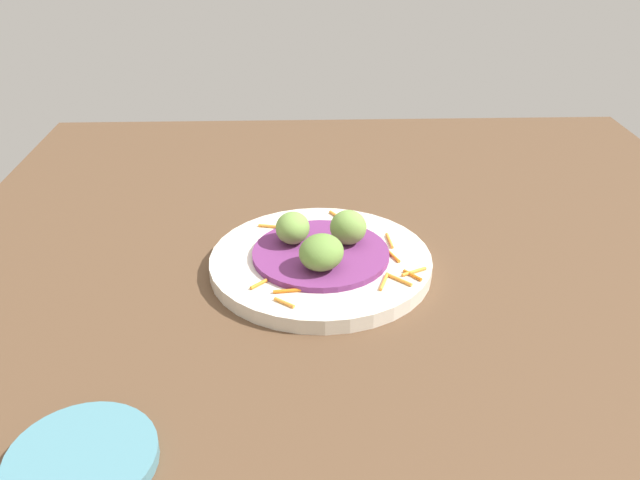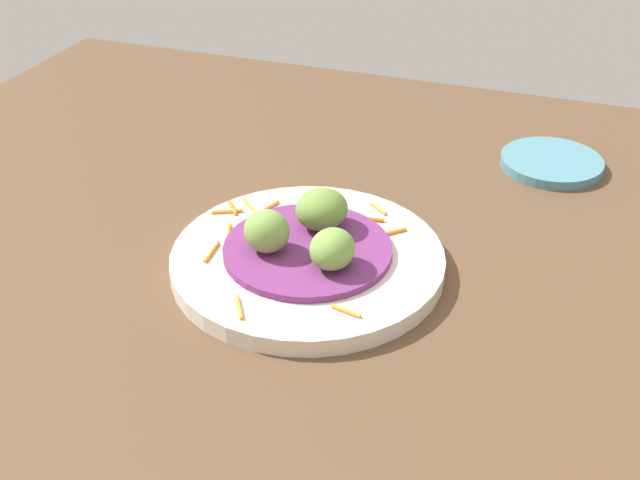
{
  "view_description": "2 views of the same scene",
  "coord_description": "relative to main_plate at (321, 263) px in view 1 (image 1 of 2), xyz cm",
  "views": [
    {
      "loc": [
        -7.87,
        -71.77,
        43.9
      ],
      "look_at": [
        -5.56,
        -3.01,
        6.38
      ],
      "focal_mm": 37.12,
      "sensor_mm": 36.0,
      "label": 1
    },
    {
      "loc": [
        -28.34,
        58.07,
        46.97
      ],
      "look_at": [
        -6.56,
        -2.96,
        5.2
      ],
      "focal_mm": 44.58,
      "sensor_mm": 36.0,
      "label": 2
    }
  ],
  "objects": [
    {
      "name": "side_plate_small",
      "position": [
        -20.44,
        -30.19,
        -0.3
      ],
      "size": [
        12.25,
        12.25,
        1.21
      ],
      "primitive_type": "cylinder",
      "color": "teal",
      "rests_on": "table_surface"
    },
    {
      "name": "guac_scoop_center",
      "position": [
        -3.36,
        2.01,
        3.58
      ],
      "size": [
        4.75,
        5.15,
        3.86
      ],
      "primitive_type": "ellipsoid",
      "rotation": [
        0.0,
        0.0,
        3.01
      ],
      "color": "#759E47",
      "rests_on": "cabbage_bed"
    },
    {
      "name": "guac_scoop_right",
      "position": [
        -0.06,
        -3.92,
        3.69
      ],
      "size": [
        7.25,
        7.33,
        4.06
      ],
      "primitive_type": "ellipsoid",
      "rotation": [
        0.0,
        0.0,
        4.09
      ],
      "color": "olive",
      "rests_on": "cabbage_bed"
    },
    {
      "name": "carrot_garnish",
      "position": [
        3.6,
        -2.15,
        1.11
      ],
      "size": [
        20.44,
        23.07,
        0.4
      ],
      "color": "orange",
      "rests_on": "main_plate"
    },
    {
      "name": "table_surface",
      "position": [
        5.46,
        2.42,
        -1.91
      ],
      "size": [
        110.0,
        110.0,
        2.0
      ],
      "primitive_type": "cube",
      "color": "brown",
      "rests_on": "ground"
    },
    {
      "name": "cabbage_bed",
      "position": [
        0.0,
        0.0,
        1.28
      ],
      "size": [
        16.58,
        16.58,
        0.75
      ],
      "primitive_type": "cylinder",
      "color": "#702D6B",
      "rests_on": "main_plate"
    },
    {
      "name": "main_plate",
      "position": [
        0.0,
        0.0,
        0.0
      ],
      "size": [
        26.93,
        26.93,
        1.81
      ],
      "primitive_type": "cylinder",
      "color": "silver",
      "rests_on": "table_surface"
    },
    {
      "name": "guac_scoop_left",
      "position": [
        3.43,
        1.91,
        3.81
      ],
      "size": [
        4.65,
        4.3,
        4.31
      ],
      "primitive_type": "ellipsoid",
      "rotation": [
        0.0,
        0.0,
        1.53
      ],
      "color": "#759E47",
      "rests_on": "cabbage_bed"
    }
  ]
}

